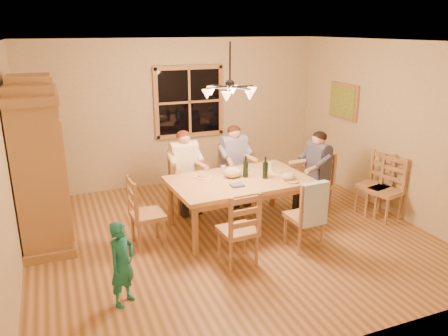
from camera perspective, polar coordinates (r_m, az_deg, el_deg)
name	(u,v)px	position (r m, az deg, el deg)	size (l,w,h in m)	color
floor	(229,235)	(6.41, 0.70, -8.70)	(5.50, 5.50, 0.00)	brown
ceiling	(230,42)	(5.74, 0.80, 16.18)	(5.50, 5.00, 0.02)	white
wall_back	(179,113)	(8.24, -5.94, 7.16)	(5.50, 0.02, 2.70)	#BEB087
wall_left	(6,168)	(5.54, -26.56, 0.03)	(0.02, 5.00, 2.70)	#BEB087
wall_right	(390,128)	(7.40, 20.91, 4.86)	(0.02, 5.00, 2.70)	#BEB087
window	(189,102)	(8.23, -4.56, 8.60)	(1.30, 0.06, 1.30)	black
painting	(343,101)	(8.24, 15.33, 8.39)	(0.06, 0.78, 0.64)	#A27346
chandelier	(230,91)	(5.79, 0.77, 10.01)	(0.77, 0.68, 0.71)	black
armoire	(41,169)	(6.38, -22.80, -0.07)	(0.66, 1.40, 2.30)	#A27346
dining_table	(239,185)	(6.41, 1.99, -2.26)	(2.08, 1.35, 0.76)	tan
chair_far_left	(185,192)	(7.16, -5.09, -3.19)	(0.47, 0.45, 0.99)	#A37048
chair_far_right	(234,184)	(7.49, 1.31, -2.16)	(0.47, 0.45, 0.99)	#A37048
chair_near_left	(238,241)	(5.58, 1.79, -9.54)	(0.47, 0.45, 0.99)	#A37048
chair_near_right	(304,227)	(6.05, 10.36, -7.53)	(0.47, 0.45, 0.99)	#A37048
chair_end_left	(148,225)	(6.09, -9.89, -7.34)	(0.45, 0.47, 0.99)	#A37048
chair_end_right	(315,193)	(7.24, 11.82, -3.27)	(0.45, 0.47, 0.99)	#A37048
adult_woman	(184,161)	(6.99, -5.21, 0.93)	(0.41, 0.44, 0.87)	#F5EABD
adult_plaid_man	(234,154)	(7.33, 1.34, 1.80)	(0.41, 0.44, 0.87)	#344790
adult_slate_man	(317,162)	(7.07, 12.09, 0.80)	(0.44, 0.41, 0.87)	#3E4563
towel	(314,204)	(5.75, 11.67, -4.66)	(0.38, 0.10, 0.58)	#ACD0E8
wine_bottle_a	(246,167)	(6.41, 2.83, 0.19)	(0.08, 0.08, 0.33)	black
wine_bottle_b	(265,167)	(6.39, 5.41, 0.07)	(0.08, 0.08, 0.33)	black
plate_woman	(204,176)	(6.46, -2.69, -1.12)	(0.26, 0.26, 0.02)	white
plate_plaid	(246,170)	(6.75, 2.90, -0.29)	(0.26, 0.26, 0.02)	white
plate_slate	(277,172)	(6.72, 7.00, -0.49)	(0.26, 0.26, 0.02)	white
wine_glass_a	(223,170)	(6.54, -0.13, -0.28)	(0.06, 0.06, 0.14)	silver
wine_glass_b	(271,167)	(6.75, 6.11, 0.18)	(0.06, 0.06, 0.14)	silver
cap	(289,177)	(6.37, 8.44, -1.14)	(0.20, 0.20, 0.11)	tan
napkin	(237,185)	(6.09, 1.73, -2.25)	(0.18, 0.14, 0.03)	slate
cloth_bundle	(233,172)	(6.43, 1.16, -0.56)	(0.28, 0.22, 0.15)	#C4B68E
child	(122,264)	(4.86, -13.15, -12.09)	(0.35, 0.23, 0.96)	#1B7971
chair_spare_front	(383,200)	(7.25, 20.11, -4.00)	(0.52, 0.53, 0.99)	#A37048
chair_spare_back	(373,195)	(7.42, 18.85, -3.36)	(0.52, 0.54, 0.99)	#A37048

